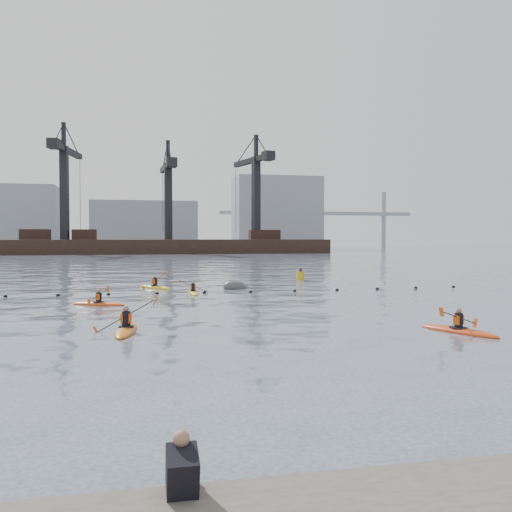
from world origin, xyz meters
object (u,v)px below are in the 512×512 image
Objects in this scene: kayaker_0 at (126,329)px; nav_buoy at (300,275)px; kayaker_3 at (193,292)px; kayaker_4 at (459,330)px; kayaker_2 at (99,303)px; kayaker_5 at (155,287)px; mooring_buoy at (236,288)px.

nav_buoy is (13.82, 22.92, 0.25)m from kayaker_0.
kayaker_3 is 2.41× the size of nav_buoy.
kayaker_4 is at bearing -93.28° from nav_buoy.
kayaker_2 is 21.07m from nav_buoy.
kayaker_5 is 5.80m from mooring_buoy.
kayaker_3 is 0.86× the size of kayaker_4.
kayaker_4 is at bearing -100.20° from kayaker_5.
kayaker_4 is (13.99, -11.45, 0.01)m from kayaker_2.
kayaker_5 is at bearing 116.10° from kayaker_3.
kayaker_5 is 1.36× the size of mooring_buoy.
kayaker_3 is 0.96× the size of kayaker_5.
kayaker_5 is 13.33m from nav_buoy.
nav_buoy is (15.46, 14.30, 0.27)m from kayaker_2.
kayaker_2 is at bearing 106.86° from kayaker_0.
nav_buoy is at bearing -15.15° from kayaker_5.
kayaker_0 is 17.83m from mooring_buoy.
kayaker_4 is 1.53× the size of mooring_buoy.
kayaker_4 is 1.12× the size of kayaker_5.
kayaker_4 reaches higher than kayaker_2.
kayaker_2 reaches higher than mooring_buoy.
kayaker_4 is 23.27m from kayaker_5.
kayaker_2 is 9.68m from kayaker_5.
kayaker_3 reaches higher than mooring_buoy.
kayaker_0 is 3.00× the size of nav_buoy.
kayaker_0 reaches higher than kayaker_5.
kayaker_5 reaches higher than mooring_buoy.
mooring_buoy is at bearing 38.72° from kayaker_3.
kayaker_3 is at bearing -23.02° from kayaker_2.
nav_buoy is (10.00, 9.45, 0.27)m from kayaker_3.
kayaker_3 is at bearing -139.28° from mooring_buoy.
kayaker_0 is 1.07× the size of kayaker_4.
mooring_buoy is at bearing -98.18° from kayaker_4.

